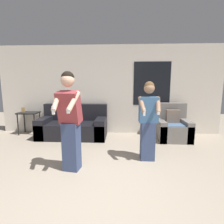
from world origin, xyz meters
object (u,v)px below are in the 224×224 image
Objects in this scene: person_left at (70,120)px; armchair at (172,127)px; side_table at (29,116)px; person_right at (148,121)px; couch at (74,126)px.

armchair is at bearing 39.48° from person_left.
person_left reaches higher than armchair.
side_table is 3.80m from person_right.
person_right reaches higher than armchair.
side_table is 0.48× the size of person_left.
armchair is 3.08m from person_left.
person_right is at bearing -122.84° from armchair.
person_right is (-0.90, -1.40, 0.48)m from armchair.
person_left is at bearing -76.02° from couch.
couch is 1.50m from side_table.
armchair is 4.31m from side_table.
person_left is at bearing -159.80° from person_right.
armchair is at bearing -4.06° from side_table.
person_left is at bearing -140.52° from armchair.
couch is 2.31× the size of side_table.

